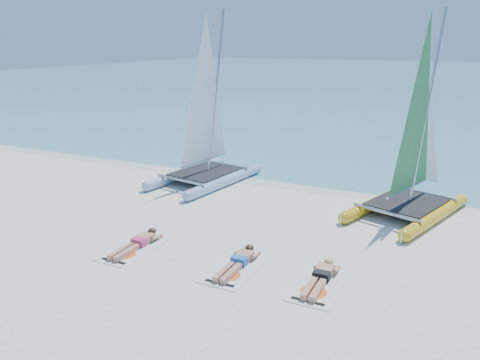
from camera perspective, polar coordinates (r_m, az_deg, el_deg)
The scene contains 11 objects.
ground at distance 12.25m, azimuth 0.94°, elevation -7.73°, with size 140.00×140.00×0.00m, color white.
sea at distance 73.47m, azimuth 22.35°, elevation 11.50°, with size 140.00×115.00×0.01m, color #7ACCCB.
wet_sand_strip at distance 17.09m, azimuth 8.66°, elevation -0.74°, with size 140.00×1.40×0.01m, color silver.
catamaran_blue at distance 17.10m, azimuth -4.22°, elevation 5.96°, with size 2.95×4.96×6.35m.
catamaran_yellow at distance 14.99m, azimuth 20.99°, elevation 3.57°, with size 3.49×4.99×6.19m.
towel_a at distance 12.20m, azimuth -12.88°, elevation -8.24°, with size 1.00×1.85×0.02m, color silver.
sunbather_a at distance 12.29m, azimuth -12.35°, elevation -7.45°, with size 0.37×1.73×0.26m.
towel_b at distance 10.95m, azimuth -0.63°, elevation -10.79°, with size 1.00×1.85×0.02m, color silver.
sunbather_b at distance 11.06m, azimuth -0.19°, elevation -9.87°, with size 0.37×1.73×0.26m.
towel_c at distance 10.44m, azimuth 9.52°, elevation -12.50°, with size 1.00×1.85×0.02m, color silver.
sunbather_c at distance 10.56m, azimuth 9.85°, elevation -11.51°, with size 0.37×1.73×0.26m.
Camera 1 is at (4.63, -10.15, 5.06)m, focal length 35.00 mm.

